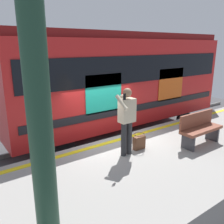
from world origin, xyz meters
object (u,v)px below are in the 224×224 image
at_px(station_column, 39,107).
at_px(bench, 200,128).
at_px(train_carriage, 116,77).
at_px(passenger, 127,116).
at_px(handbag, 139,142).

xyz_separation_m(station_column, bench, (-4.73, -0.75, -1.46)).
height_order(train_carriage, passenger, train_carriage).
xyz_separation_m(train_carriage, handbag, (1.64, 3.20, -1.29)).
xyz_separation_m(passenger, station_column, (2.64, 1.43, 0.93)).
bearing_deg(handbag, station_column, 25.42).
distance_m(train_carriage, station_column, 6.71).
bearing_deg(train_carriage, station_column, 44.52).
bearing_deg(station_column, train_carriage, -135.48).
distance_m(train_carriage, passenger, 3.92).
distance_m(passenger, handbag, 0.96).
bearing_deg(passenger, handbag, -173.57).
relative_size(train_carriage, handbag, 21.04).
distance_m(passenger, station_column, 3.14).
distance_m(train_carriage, handbag, 3.82).
distance_m(handbag, station_column, 3.88).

